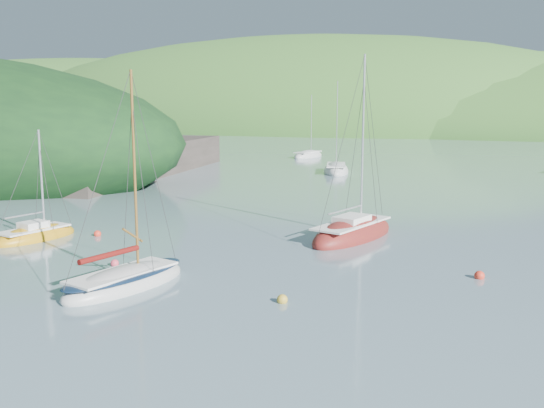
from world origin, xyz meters
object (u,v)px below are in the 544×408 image
at_px(daysailer_white, 125,282).
at_px(distant_sloop_c, 308,156).
at_px(sloop_red, 353,234).
at_px(sailboat_yellow, 36,236).
at_px(distant_sloop_a, 336,171).

height_order(daysailer_white, distant_sloop_c, daysailer_white).
xyz_separation_m(sloop_red, distant_sloop_c, (-21.15, 49.63, -0.05)).
bearing_deg(sailboat_yellow, daysailer_white, -17.96).
distance_m(sailboat_yellow, distant_sloop_c, 57.53).
xyz_separation_m(sloop_red, distant_sloop_a, (-11.34, 32.28, -0.03)).
xyz_separation_m(sailboat_yellow, distant_sloop_a, (5.55, 40.02, 0.02)).
distance_m(distant_sloop_a, distant_sloop_c, 19.93).
relative_size(sloop_red, distant_sloop_c, 1.17).
xyz_separation_m(sloop_red, sailboat_yellow, (-16.88, -7.75, -0.05)).
relative_size(daysailer_white, distant_sloop_a, 0.88).
bearing_deg(sailboat_yellow, sloop_red, 34.30).
bearing_deg(sloop_red, distant_sloop_c, 126.44).
bearing_deg(sloop_red, distant_sloop_a, 122.71).
bearing_deg(distant_sloop_c, daysailer_white, -67.50).
bearing_deg(sloop_red, sailboat_yellow, -141.99).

